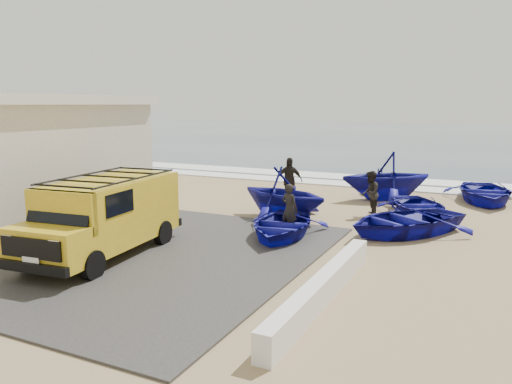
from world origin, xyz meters
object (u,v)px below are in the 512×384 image
(boat_far_right, at_px, (484,192))
(fisherman_middle, at_px, (370,193))
(van, at_px, (105,214))
(boat_mid_right, at_px, (419,206))
(boat_mid_left, at_px, (283,193))
(parapet, at_px, (323,288))
(fisherman_back, at_px, (289,181))
(fisherman_front, at_px, (289,209))
(boat_far_left, at_px, (386,176))
(boat_near_left, at_px, (281,225))
(boat_near_right, at_px, (404,220))

(boat_far_right, xyz_separation_m, fisherman_middle, (-3.68, -4.55, 0.39))
(van, relative_size, boat_mid_right, 1.47)
(boat_mid_left, bearing_deg, parapet, -134.13)
(fisherman_back, bearing_deg, fisherman_middle, -43.32)
(fisherman_back, bearing_deg, fisherman_front, -97.52)
(van, xyz_separation_m, fisherman_back, (1.71, 8.76, -0.20))
(van, relative_size, boat_far_left, 1.32)
(van, xyz_separation_m, boat_far_right, (8.91, 12.47, -0.71))
(boat_near_left, distance_m, boat_near_right, 3.87)
(boat_far_right, bearing_deg, fisherman_back, -163.09)
(boat_near_left, relative_size, boat_far_left, 0.93)
(fisherman_back, bearing_deg, boat_near_left, -100.16)
(parapet, xyz_separation_m, fisherman_front, (-2.64, 4.63, 0.53))
(boat_mid_right, bearing_deg, fisherman_back, 151.89)
(boat_mid_right, relative_size, fisherman_back, 1.84)
(boat_mid_right, bearing_deg, boat_near_left, -151.23)
(boat_mid_right, height_order, fisherman_middle, fisherman_middle)
(fisherman_middle, bearing_deg, boat_near_left, -27.20)
(van, xyz_separation_m, boat_near_left, (3.50, 3.78, -0.77))
(boat_mid_right, xyz_separation_m, boat_far_right, (2.05, 3.87, 0.07))
(boat_far_left, bearing_deg, parapet, -31.63)
(parapet, distance_m, boat_mid_right, 9.09)
(boat_near_right, relative_size, fisherman_front, 2.60)
(van, relative_size, boat_far_right, 1.23)
(van, xyz_separation_m, boat_far_left, (5.11, 11.33, -0.12))
(boat_near_right, distance_m, boat_far_left, 5.82)
(fisherman_front, distance_m, fisherman_back, 4.98)
(fisherman_front, bearing_deg, van, 65.60)
(boat_near_left, bearing_deg, parapet, -67.01)
(boat_far_left, bearing_deg, van, -61.40)
(boat_near_right, bearing_deg, boat_far_right, 108.06)
(boat_far_right, distance_m, fisherman_front, 9.87)
(boat_near_right, relative_size, fisherman_middle, 2.54)
(parapet, bearing_deg, fisherman_front, 119.69)
(van, height_order, fisherman_back, van)
(fisherman_front, xyz_separation_m, fisherman_middle, (1.62, 3.76, 0.02))
(boat_mid_left, height_order, fisherman_middle, boat_mid_left)
(boat_near_left, relative_size, boat_far_right, 0.87)
(boat_far_left, relative_size, fisherman_middle, 2.37)
(boat_far_right, relative_size, fisherman_middle, 2.54)
(parapet, distance_m, boat_far_right, 13.21)
(fisherman_front, distance_m, fisherman_middle, 4.10)
(boat_near_left, height_order, boat_mid_right, boat_near_left)
(van, relative_size, fisherman_front, 3.20)
(boat_far_left, distance_m, fisherman_front, 7.33)
(boat_near_right, height_order, fisherman_front, fisherman_front)
(boat_mid_left, bearing_deg, fisherman_back, 34.52)
(boat_mid_left, height_order, fisherman_front, boat_mid_left)
(boat_mid_left, distance_m, fisherman_back, 2.77)
(boat_near_right, xyz_separation_m, boat_far_right, (2.10, 6.69, -0.00))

